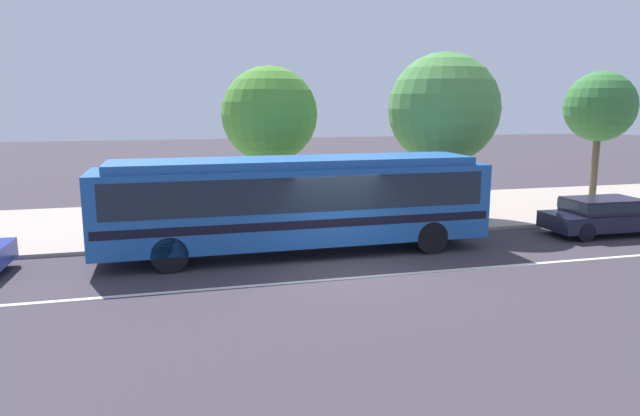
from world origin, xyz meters
The scene contains 12 objects.
ground_plane centered at (0.00, 0.00, 0.00)m, with size 120.00×120.00×0.00m, color #39333B.
sidewalk_slab centered at (0.00, 7.37, 0.06)m, with size 60.00×8.00×0.12m, color #A59489.
lane_stripe_center centered at (0.00, -0.80, 0.00)m, with size 56.00×0.16×0.01m, color silver.
transit_bus centered at (-0.94, 2.02, 1.69)m, with size 11.72×2.57×2.92m.
sedan_far_ahead centered at (10.00, 1.83, 0.72)m, with size 4.40×1.85×1.29m.
pedestrian_waiting_near_sign centered at (4.56, 4.71, 1.14)m, with size 0.40×0.40×1.73m.
pedestrian_walking_along_curb centered at (-5.87, 4.30, 1.11)m, with size 0.47×0.47×1.69m.
pedestrian_standing_by_tree centered at (2.87, 4.98, 1.07)m, with size 0.41×0.41×1.64m.
bus_stop_sign centered at (2.68, 4.16, 1.68)m, with size 0.13×0.44×2.43m.
street_tree_near_stop centered at (-0.98, 6.45, 4.09)m, with size 3.52×3.52×5.75m.
street_tree_mid_block centered at (5.49, 5.44, 4.30)m, with size 4.20×4.20×6.29m.
street_tree_far_end centered at (13.46, 6.62, 4.35)m, with size 3.00×3.00×5.76m.
Camera 1 is at (-4.45, -14.50, 4.52)m, focal length 31.95 mm.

